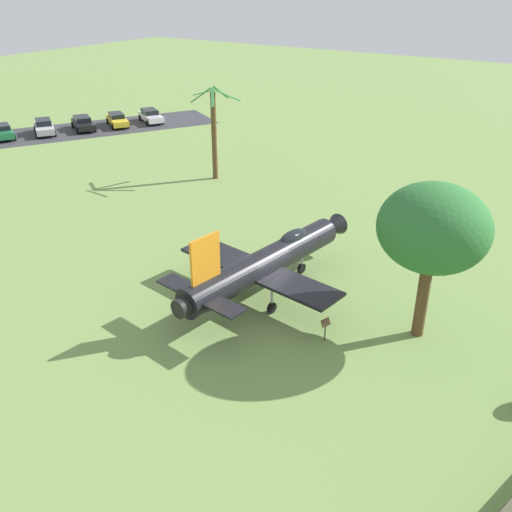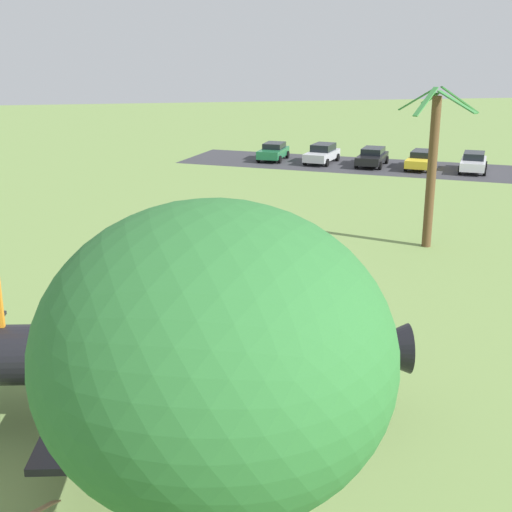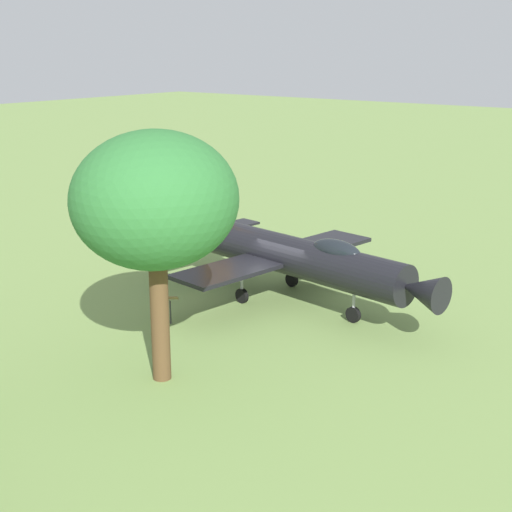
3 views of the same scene
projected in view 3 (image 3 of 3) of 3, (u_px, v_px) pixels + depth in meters
name	position (u px, v px, depth m)	size (l,w,h in m)	color
ground_plane	(287.00, 301.00, 29.57)	(200.00, 200.00, 0.00)	#75934C
display_jet	(294.00, 256.00, 28.78)	(13.18, 9.95, 4.99)	black
shade_tree	(155.00, 201.00, 21.13)	(4.79, 5.06, 7.70)	brown
info_plaque	(170.00, 302.00, 26.88)	(0.72, 0.68, 1.14)	#333333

